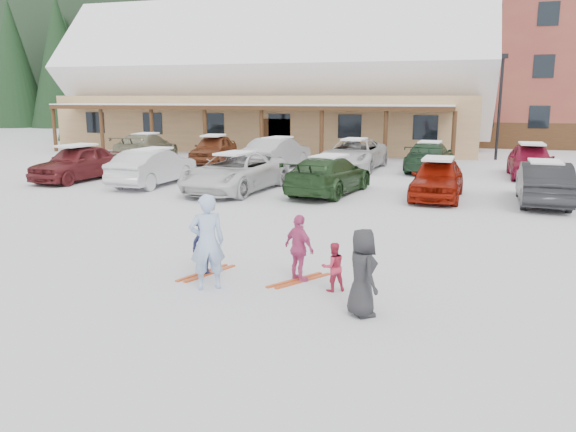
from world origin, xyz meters
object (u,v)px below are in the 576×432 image
(parked_car_1, at_px, (153,167))
(parked_car_11, at_px, (429,157))
(parked_car_9, at_px, (278,153))
(parked_car_8, at_px, (214,149))
(parked_car_12, at_px, (531,161))
(parked_car_5, at_px, (543,183))
(parked_car_7, at_px, (146,147))
(child_navy, at_px, (206,245))
(parked_car_10, at_px, (354,154))
(parked_car_2, at_px, (235,172))
(day_lodge, at_px, (271,91))
(child_magenta, at_px, (299,248))
(toddler_red, at_px, (333,267))
(parked_car_0, at_px, (78,163))
(adult_skier, at_px, (207,242))
(lamp_post, at_px, (500,101))
(parked_car_4, at_px, (437,178))
(parked_car_3, at_px, (329,175))
(bystander_dark, at_px, (362,273))

(parked_car_1, height_order, parked_car_11, parked_car_1)
(parked_car_9, bearing_deg, parked_car_8, -8.05)
(parked_car_1, xyz_separation_m, parked_car_12, (14.97, 6.79, 0.02))
(parked_car_5, bearing_deg, parked_car_7, -18.97)
(child_navy, distance_m, parked_car_10, 17.49)
(parked_car_2, bearing_deg, day_lodge, 111.64)
(parked_car_1, xyz_separation_m, parked_car_5, (14.63, 0.07, -0.02))
(child_navy, distance_m, parked_car_7, 21.49)
(parked_car_5, height_order, parked_car_8, parked_car_8)
(parked_car_10, bearing_deg, child_magenta, -79.24)
(child_navy, bearing_deg, toddler_red, -164.17)
(parked_car_1, xyz_separation_m, parked_car_7, (-4.89, 7.77, 0.02))
(child_magenta, bearing_deg, parked_car_0, -5.33)
(parked_car_0, bearing_deg, adult_skier, -38.45)
(toddler_red, bearing_deg, lamp_post, -132.46)
(day_lodge, bearing_deg, parked_car_10, -53.93)
(child_magenta, relative_size, parked_car_1, 0.30)
(lamp_post, xyz_separation_m, parked_car_4, (-2.79, -13.77, -2.61))
(adult_skier, relative_size, child_magenta, 1.36)
(parked_car_3, xyz_separation_m, parked_car_11, (3.25, 7.65, 0.00))
(child_navy, xyz_separation_m, parked_car_8, (-7.86, 18.08, 0.14))
(bystander_dark, xyz_separation_m, parked_car_5, (4.24, 11.50, -0.02))
(toddler_red, distance_m, parked_car_11, 18.09)
(toddler_red, bearing_deg, parked_car_11, -125.21)
(lamp_post, relative_size, parked_car_2, 1.11)
(parked_car_3, height_order, parked_car_5, parked_car_5)
(parked_car_8, height_order, parked_car_10, parked_car_10)
(parked_car_11, bearing_deg, parked_car_7, 3.60)
(toddler_red, height_order, child_navy, child_navy)
(parked_car_1, height_order, parked_car_10, parked_car_10)
(parked_car_0, distance_m, parked_car_5, 18.41)
(toddler_red, distance_m, child_navy, 2.71)
(parked_car_10, bearing_deg, parked_car_12, 0.26)
(parked_car_0, xyz_separation_m, parked_car_7, (-1.11, 7.54, 0.00))
(toddler_red, xyz_separation_m, parked_car_0, (-13.46, 10.64, 0.30))
(parked_car_1, height_order, parked_car_7, parked_car_7)
(child_navy, height_order, parked_car_10, parked_car_10)
(child_navy, height_order, parked_car_5, parked_car_5)
(adult_skier, relative_size, parked_car_2, 0.34)
(lamp_post, bearing_deg, day_lodge, 164.00)
(toddler_red, bearing_deg, parked_car_3, -109.55)
(bystander_dark, bearing_deg, parked_car_11, -34.99)
(parked_car_0, distance_m, parked_car_4, 14.96)
(adult_skier, xyz_separation_m, parked_car_9, (-4.22, 17.65, -0.14))
(child_navy, bearing_deg, parked_car_3, -70.35)
(parked_car_1, bearing_deg, parked_car_11, -140.97)
(parked_car_10, bearing_deg, lamp_post, 47.43)
(parked_car_4, height_order, parked_car_8, parked_car_8)
(lamp_post, relative_size, parked_car_7, 1.11)
(parked_car_7, relative_size, parked_car_12, 1.18)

